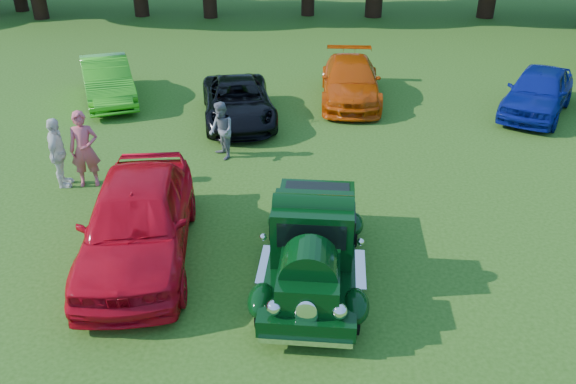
# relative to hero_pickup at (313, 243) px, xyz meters

# --- Properties ---
(ground) EXTENTS (120.00, 120.00, 0.00)m
(ground) POSITION_rel_hero_pickup_xyz_m (-1.46, 0.24, -0.73)
(ground) COLOR #274D12
(ground) RESTS_ON ground
(hero_pickup) EXTENTS (2.00, 4.29, 1.67)m
(hero_pickup) POSITION_rel_hero_pickup_xyz_m (0.00, 0.00, 0.00)
(hero_pickup) COLOR black
(hero_pickup) RESTS_ON ground
(red_convertible) EXTENTS (2.84, 5.19, 1.67)m
(red_convertible) POSITION_rel_hero_pickup_xyz_m (-3.40, 0.35, 0.11)
(red_convertible) COLOR red
(red_convertible) RESTS_ON ground
(back_car_lime) EXTENTS (3.30, 4.62, 1.45)m
(back_car_lime) POSITION_rel_hero_pickup_xyz_m (-7.53, 9.44, -0.00)
(back_car_lime) COLOR green
(back_car_lime) RESTS_ON ground
(back_car_black) EXTENTS (3.15, 4.94, 1.27)m
(back_car_black) POSITION_rel_hero_pickup_xyz_m (-2.75, 7.95, -0.09)
(back_car_black) COLOR black
(back_car_black) RESTS_ON ground
(back_car_orange) EXTENTS (2.08, 4.86, 1.40)m
(back_car_orange) POSITION_rel_hero_pickup_xyz_m (0.77, 10.22, -0.03)
(back_car_orange) COLOR #C94307
(back_car_orange) RESTS_ON ground
(back_car_blue) EXTENTS (3.53, 4.71, 1.49)m
(back_car_blue) POSITION_rel_hero_pickup_xyz_m (6.78, 9.45, 0.02)
(back_car_blue) COLOR navy
(back_car_blue) RESTS_ON ground
(spectator_pink) EXTENTS (0.79, 0.62, 1.91)m
(spectator_pink) POSITION_rel_hero_pickup_xyz_m (-5.67, 3.24, 0.23)
(spectator_pink) COLOR #C4505C
(spectator_pink) RESTS_ON ground
(spectator_grey) EXTENTS (0.91, 0.96, 1.56)m
(spectator_grey) POSITION_rel_hero_pickup_xyz_m (-2.71, 5.12, 0.06)
(spectator_grey) COLOR slate
(spectator_grey) RESTS_ON ground
(spectator_white) EXTENTS (0.66, 1.10, 1.75)m
(spectator_white) POSITION_rel_hero_pickup_xyz_m (-6.29, 3.13, 0.15)
(spectator_white) COLOR silver
(spectator_white) RESTS_ON ground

